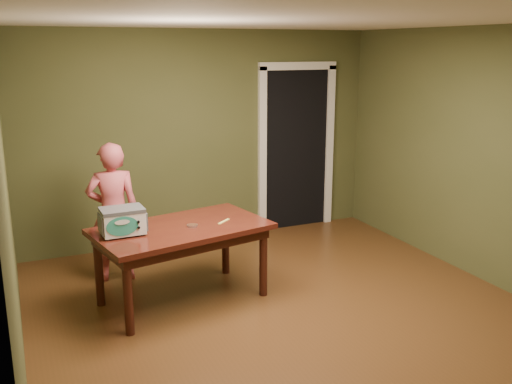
# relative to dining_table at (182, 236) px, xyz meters

# --- Properties ---
(floor) EXTENTS (5.00, 5.00, 0.00)m
(floor) POSITION_rel_dining_table_xyz_m (0.79, -0.81, -0.65)
(floor) COLOR #4F2F16
(floor) RESTS_ON ground
(room_shell) EXTENTS (4.52, 5.02, 2.61)m
(room_shell) POSITION_rel_dining_table_xyz_m (0.79, -0.81, 1.06)
(room_shell) COLOR #4A4D29
(room_shell) RESTS_ON ground
(doorway) EXTENTS (1.10, 0.66, 2.25)m
(doorway) POSITION_rel_dining_table_xyz_m (2.09, 1.97, 0.41)
(doorway) COLOR black
(doorway) RESTS_ON ground
(dining_table) EXTENTS (1.74, 1.19, 0.75)m
(dining_table) POSITION_rel_dining_table_xyz_m (0.00, 0.00, 0.00)
(dining_table) COLOR #3D130E
(dining_table) RESTS_ON floor
(toy_oven) EXTENTS (0.41, 0.28, 0.25)m
(toy_oven) POSITION_rel_dining_table_xyz_m (-0.55, -0.03, 0.23)
(toy_oven) COLOR #4C4F54
(toy_oven) RESTS_ON dining_table
(baking_pan) EXTENTS (0.10, 0.10, 0.02)m
(baking_pan) POSITION_rel_dining_table_xyz_m (0.09, -0.06, 0.11)
(baking_pan) COLOR silver
(baking_pan) RESTS_ON dining_table
(spatula) EXTENTS (0.16, 0.13, 0.01)m
(spatula) POSITION_rel_dining_table_xyz_m (0.42, -0.03, 0.10)
(spatula) COLOR #EFE568
(spatula) RESTS_ON dining_table
(child) EXTENTS (0.57, 0.41, 1.46)m
(child) POSITION_rel_dining_table_xyz_m (-0.49, 0.80, 0.08)
(child) COLOR #CB535D
(child) RESTS_ON floor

